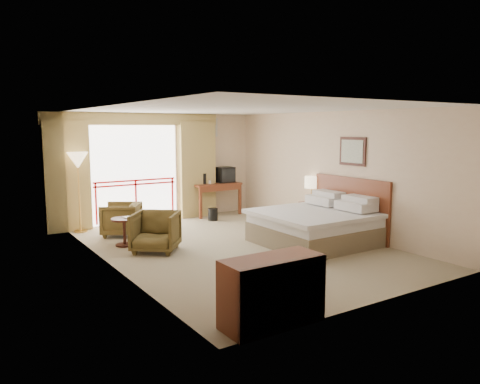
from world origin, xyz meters
TOP-DOWN VIEW (x-y plane):
  - floor at (0.00, 0.00)m, footprint 7.00×7.00m
  - ceiling at (0.00, 0.00)m, footprint 7.00×7.00m
  - wall_back at (0.00, 3.50)m, footprint 5.00×0.00m
  - wall_front at (0.00, -3.50)m, footprint 5.00×0.00m
  - wall_left at (-2.50, 0.00)m, footprint 0.00×7.00m
  - wall_right at (2.50, 0.00)m, footprint 0.00×7.00m
  - balcony_door at (-0.80, 3.48)m, footprint 2.40×0.00m
  - balcony_railing at (-0.80, 3.46)m, footprint 2.09×0.03m
  - curtain_left at (-2.45, 3.35)m, footprint 1.00×0.26m
  - curtain_right at (0.85, 3.35)m, footprint 1.00×0.26m
  - valance at (-0.80, 3.38)m, footprint 4.40×0.22m
  - hvac_vent at (1.30, 3.47)m, footprint 0.50×0.04m
  - bed at (1.50, -0.60)m, footprint 2.13×2.06m
  - headboard at (2.46, -0.60)m, footprint 0.06×2.10m
  - framed_art at (2.47, -0.60)m, footprint 0.04×0.72m
  - nightstand at (2.42, 0.55)m, footprint 0.47×0.54m
  - table_lamp at (2.42, 0.60)m, footprint 0.33×0.33m
  - phone at (2.37, 0.40)m, footprint 0.18×0.15m
  - desk at (1.37, 3.32)m, footprint 1.32×0.64m
  - tv at (1.67, 3.26)m, footprint 0.47×0.37m
  - coffee_maker at (1.02, 3.26)m, footprint 0.15×0.15m
  - cup at (1.17, 3.21)m, footprint 0.08×0.08m
  - wastebasket at (0.91, 2.60)m, footprint 0.30×0.30m
  - armchair_far at (-1.60, 2.25)m, footprint 1.08×1.08m
  - armchair_near at (-1.49, 0.59)m, footprint 1.17×1.17m
  - side_table at (-1.85, 1.33)m, footprint 0.51×0.51m
  - book at (-1.85, 1.33)m, footprint 0.17×0.21m
  - floor_lamp at (-2.26, 3.10)m, footprint 0.46×0.46m
  - dresser at (-1.64, -3.30)m, footprint 1.24×0.53m

SIDE VIEW (x-z plane):
  - floor at x=0.00m, z-range 0.00..0.00m
  - armchair_far at x=-1.60m, z-range -0.36..0.36m
  - armchair_near at x=-1.49m, z-range -0.38..0.38m
  - wastebasket at x=0.91m, z-range 0.00..0.31m
  - nightstand at x=2.42m, z-range 0.00..0.62m
  - bed at x=1.50m, z-range -0.11..0.86m
  - side_table at x=-1.85m, z-range 0.10..0.66m
  - dresser at x=-1.64m, z-range 0.00..0.83m
  - book at x=-1.85m, z-range 0.55..0.57m
  - headboard at x=2.46m, z-range 0.00..1.30m
  - phone at x=2.37m, z-range 0.62..0.69m
  - desk at x=1.37m, z-range 0.24..1.11m
  - balcony_railing at x=-0.80m, z-range 0.30..1.32m
  - cup at x=1.17m, z-range 0.86..0.95m
  - coffee_maker at x=1.02m, z-range 0.86..1.14m
  - table_lamp at x=2.42m, z-range 0.78..1.36m
  - tv at x=1.67m, z-range 0.86..1.28m
  - balcony_door at x=-0.80m, z-range 0.00..2.40m
  - curtain_left at x=-2.45m, z-range 0.00..2.50m
  - curtain_right at x=0.85m, z-range 0.00..2.50m
  - wall_left at x=-2.50m, z-range -2.15..4.85m
  - wall_right at x=2.50m, z-range -2.15..4.85m
  - wall_back at x=0.00m, z-range -1.15..3.85m
  - wall_front at x=0.00m, z-range -1.15..3.85m
  - floor_lamp at x=-2.26m, z-range 0.65..2.46m
  - framed_art at x=2.47m, z-range 1.55..2.15m
  - hvac_vent at x=1.30m, z-range 2.10..2.60m
  - valance at x=-0.80m, z-range 2.41..2.69m
  - ceiling at x=0.00m, z-range 2.70..2.70m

